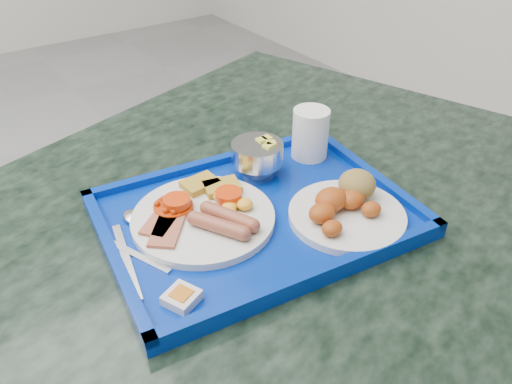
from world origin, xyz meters
TOP-DOWN VIEW (x-y plane):
  - table at (0.87, -0.68)m, footprint 1.54×1.26m
  - tray at (0.90, -0.71)m, footprint 0.51×0.40m
  - main_plate at (0.83, -0.68)m, footprint 0.22×0.22m
  - bread_plate at (1.01, -0.80)m, footprint 0.18×0.18m
  - fruit_bowl at (0.97, -0.62)m, footprint 0.09×0.09m
  - juice_cup at (1.09, -0.62)m, footprint 0.07×0.07m
  - spoon at (0.73, -0.64)m, footprint 0.08×0.17m
  - knife at (0.69, -0.70)m, footprint 0.05×0.16m
  - jam_packet at (0.72, -0.81)m, footprint 0.05×0.05m

SIDE VIEW (x-z plane):
  - table at x=0.87m, z-range 0.20..1.04m
  - tray at x=0.90m, z-range 0.83..0.86m
  - knife at x=0.69m, z-range 0.85..0.85m
  - spoon at x=0.73m, z-range 0.85..0.86m
  - jam_packet at x=0.72m, z-range 0.85..0.86m
  - main_plate at x=0.83m, z-range 0.84..0.88m
  - bread_plate at x=1.01m, z-range 0.84..0.90m
  - fruit_bowl at x=0.97m, z-range 0.86..0.92m
  - juice_cup at x=1.09m, z-range 0.85..0.95m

